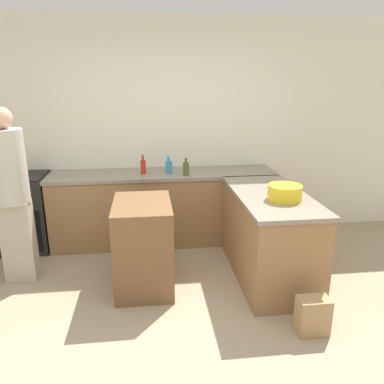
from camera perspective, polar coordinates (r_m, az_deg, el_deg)
name	(u,v)px	position (r m, az deg, el deg)	size (l,w,h in m)	color
ground_plane	(176,330)	(3.26, -2.44, -20.31)	(14.00, 14.00, 0.00)	tan
wall_back	(161,131)	(4.78, -4.72, 9.31)	(8.00, 0.06, 2.70)	silver
counter_back	(164,207)	(4.67, -4.29, -2.28)	(2.72, 0.62, 0.89)	olive
counter_peninsula	(268,235)	(3.91, 11.56, -6.45)	(0.69, 1.45, 0.89)	olive
range_oven	(25,212)	(4.89, -24.07, -2.83)	(0.58, 0.60, 0.90)	black
island_table	(144,245)	(3.69, -7.40, -7.99)	(0.54, 0.77, 0.86)	brown
mixing_bowl	(285,192)	(3.58, 13.94, -0.07)	(0.32, 0.32, 0.14)	yellow
hot_sauce_bottle	(143,166)	(4.48, -7.46, 3.89)	(0.06, 0.06, 0.23)	red
dish_soap_bottle	(169,166)	(4.50, -3.55, 3.93)	(0.08, 0.08, 0.20)	#338CBF
olive_oil_bottle	(186,168)	(4.39, -0.92, 3.64)	(0.07, 0.07, 0.21)	#475B1E
person_by_range	(12,191)	(3.97, -25.80, 0.14)	(0.33, 0.33, 1.73)	#ADA38E
paper_bag	(313,316)	(3.29, 17.90, -17.49)	(0.25, 0.16, 0.31)	#A88456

